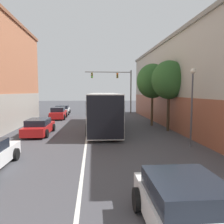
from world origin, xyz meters
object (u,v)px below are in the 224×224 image
street_lamp (192,102)px  street_tree_far (152,81)px  bus (104,109)px  traffic_signal_gantry (118,83)px  parked_car_left_distant (63,110)px  street_tree_near (169,80)px  parked_car_left_near (58,113)px  hatchback_foreground (188,210)px  parked_car_left_mid (39,127)px

street_lamp → street_tree_far: size_ratio=0.78×
bus → street_lamp: (4.99, -7.50, 0.98)m
street_lamp → bus: bearing=123.6°
traffic_signal_gantry → parked_car_left_distant: bearing=-177.2°
street_tree_near → parked_car_left_distant: bearing=126.2°
street_tree_near → bus: bearing=159.5°
parked_car_left_near → street_tree_far: (10.19, -6.44, 3.72)m
hatchback_foreground → parked_car_left_distant: 29.39m
traffic_signal_gantry → hatchback_foreground: bearing=-93.4°
traffic_signal_gantry → street_lamp: size_ratio=1.50×
street_lamp → parked_car_left_distant: bearing=117.2°
bus → street_tree_far: size_ratio=2.07×
street_tree_near → street_tree_far: 3.08m
parked_car_left_near → parked_car_left_mid: size_ratio=1.02×
parked_car_left_near → street_lamp: 18.25m
parked_car_left_distant → traffic_signal_gantry: size_ratio=0.65×
bus → street_lamp: street_lamp is taller
traffic_signal_gantry → street_tree_near: traffic_signal_gantry is taller
bus → street_tree_far: bearing=-76.7°
hatchback_foreground → street_tree_near: street_tree_near is taller
hatchback_foreground → traffic_signal_gantry: traffic_signal_gantry is taller
parked_car_left_near → street_tree_far: size_ratio=0.73×
street_tree_near → parked_car_left_mid: bearing=-176.3°
parked_car_left_mid → traffic_signal_gantry: size_ratio=0.62×
street_lamp → street_tree_near: size_ratio=0.79×
parked_car_left_mid → street_tree_far: bearing=-69.3°
parked_car_left_mid → traffic_signal_gantry: bearing=-26.2°
bus → street_tree_near: bearing=-108.6°
traffic_signal_gantry → parked_car_left_mid: bearing=-116.8°
hatchback_foreground → street_tree_near: (4.29, 13.55, 3.73)m
bus → street_lamp: 9.06m
bus → traffic_signal_gantry: (2.87, 13.42, 2.97)m
parked_car_left_distant → street_tree_near: (11.03, -15.05, 3.74)m
parked_car_left_near → street_tree_near: 14.81m
traffic_signal_gantry → street_tree_near: size_ratio=1.19×
hatchback_foreground → street_tree_far: bearing=-12.0°
bus → street_tree_near: size_ratio=2.11×
parked_car_left_near → street_lamp: street_lamp is taller
bus → street_tree_far: street_tree_far is taller
hatchback_foreground → parked_car_left_distant: size_ratio=0.86×
bus → traffic_signal_gantry: bearing=-10.1°
street_tree_near → street_tree_far: (-0.60, 3.02, 0.04)m
street_tree_far → parked_car_left_near: bearing=147.7°
hatchback_foreground → parked_car_left_mid: bearing=27.2°
hatchback_foreground → parked_car_left_distant: bearing=13.8°
parked_car_left_near → traffic_signal_gantry: bearing=-55.1°
parked_car_left_mid → traffic_signal_gantry: traffic_signal_gantry is taller
traffic_signal_gantry → street_lamp: bearing=-84.2°
street_lamp → street_tree_far: bearing=90.9°
parked_car_left_mid → street_tree_near: 11.41m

